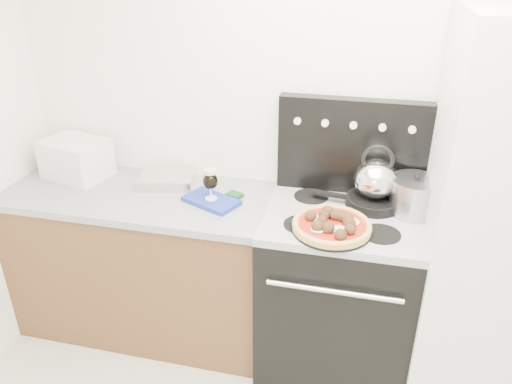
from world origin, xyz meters
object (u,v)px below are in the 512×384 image
(stove_body, at_px, (337,293))
(beer_glass, at_px, (211,184))
(tea_kettle, at_px, (376,176))
(skillet, at_px, (373,202))
(stock_pot, at_px, (414,197))
(base_cabinet, at_px, (146,264))
(fridge, at_px, (500,229))
(pizza_pan, at_px, (331,230))
(pizza, at_px, (332,224))
(oven_mitt, at_px, (211,201))
(toaster_oven, at_px, (76,158))

(stove_body, bearing_deg, beer_glass, -179.90)
(stove_body, bearing_deg, tea_kettle, 42.04)
(skillet, relative_size, stock_pot, 1.16)
(base_cabinet, relative_size, beer_glass, 8.64)
(fridge, height_order, pizza_pan, fridge)
(fridge, xyz_separation_m, pizza_pan, (-0.74, -0.15, -0.02))
(base_cabinet, bearing_deg, pizza_pan, -10.44)
(pizza, bearing_deg, skillet, 58.77)
(oven_mitt, distance_m, tea_kettle, 0.84)
(fridge, relative_size, pizza_pan, 5.21)
(skillet, xyz_separation_m, stock_pot, (0.19, -0.02, 0.06))
(base_cabinet, height_order, pizza, pizza)
(skillet, bearing_deg, pizza, -121.23)
(beer_glass, xyz_separation_m, tea_kettle, (0.81, 0.12, 0.08))
(skillet, bearing_deg, beer_glass, -171.46)
(oven_mitt, distance_m, stock_pot, 1.01)
(stove_body, height_order, toaster_oven, toaster_oven)
(stove_body, bearing_deg, pizza_pan, -104.07)
(beer_glass, xyz_separation_m, skillet, (0.81, 0.12, -0.06))
(stock_pot, bearing_deg, toaster_oven, 178.75)
(stove_body, bearing_deg, fridge, -2.05)
(fridge, relative_size, skillet, 6.99)
(fridge, bearing_deg, skillet, 165.55)
(stock_pot, bearing_deg, beer_glass, -174.36)
(toaster_oven, height_order, pizza_pan, toaster_oven)
(stove_body, xyz_separation_m, oven_mitt, (-0.68, -0.00, 0.47))
(pizza_pan, distance_m, pizza, 0.03)
(skillet, bearing_deg, toaster_oven, 179.40)
(base_cabinet, relative_size, fridge, 0.76)
(stove_body, bearing_deg, stock_pot, 16.78)
(pizza_pan, bearing_deg, beer_glass, 165.08)
(toaster_oven, height_order, pizza, toaster_oven)
(fridge, distance_m, toaster_oven, 2.23)
(base_cabinet, bearing_deg, stove_body, -1.30)
(tea_kettle, bearing_deg, beer_glass, 179.29)
(tea_kettle, distance_m, stock_pot, 0.21)
(toaster_oven, relative_size, pizza, 0.96)
(base_cabinet, xyz_separation_m, tea_kettle, (1.24, 0.10, 0.66))
(stove_body, distance_m, stock_pot, 0.66)
(stove_body, distance_m, fridge, 0.87)
(fridge, height_order, toaster_oven, fridge)
(beer_glass, bearing_deg, oven_mitt, 0.00)
(toaster_oven, bearing_deg, tea_kettle, 13.70)
(pizza_pan, relative_size, skillet, 1.34)
(toaster_oven, height_order, skillet, toaster_oven)
(stock_pot, bearing_deg, tea_kettle, 173.20)
(pizza, distance_m, tea_kettle, 0.36)
(toaster_oven, distance_m, beer_glass, 0.86)
(oven_mitt, height_order, tea_kettle, tea_kettle)
(pizza, bearing_deg, pizza_pan, 0.00)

